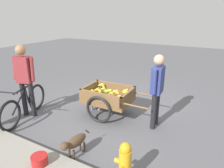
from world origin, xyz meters
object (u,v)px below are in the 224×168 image
(cyclist_person, at_px, (24,75))
(fruit_cart, at_px, (108,98))
(dog, at_px, (75,142))
(vendor_person, at_px, (157,86))
(fire_hydrant, at_px, (125,163))
(plastic_bucket, at_px, (40,163))
(bicycle, at_px, (25,105))

(cyclist_person, bearing_deg, fruit_cart, -150.02)
(dog, bearing_deg, vendor_person, -119.89)
(vendor_person, bearing_deg, fire_hydrant, 92.65)
(vendor_person, relative_size, cyclist_person, 0.93)
(fruit_cart, height_order, fire_hydrant, fruit_cart)
(vendor_person, bearing_deg, dog, 60.11)
(dog, relative_size, plastic_bucket, 2.49)
(fruit_cart, height_order, vendor_person, vendor_person)
(dog, distance_m, plastic_bucket, 0.61)
(bicycle, height_order, cyclist_person, cyclist_person)
(fruit_cart, xyz_separation_m, plastic_bucket, (0.03, 2.11, -0.31))
(bicycle, bearing_deg, dog, 165.40)
(bicycle, relative_size, fire_hydrant, 2.40)
(bicycle, xyz_separation_m, plastic_bucket, (-1.57, 1.01, -0.22))
(fruit_cart, xyz_separation_m, dog, (-0.24, 1.57, -0.17))
(bicycle, xyz_separation_m, dog, (-1.84, 0.48, -0.08))
(dog, distance_m, fire_hydrant, 1.00)
(fire_hydrant, bearing_deg, dog, -6.79)
(bicycle, height_order, plastic_bucket, bicycle)
(vendor_person, bearing_deg, bicycle, 21.90)
(plastic_bucket, bearing_deg, bicycle, -32.89)
(vendor_person, distance_m, bicycle, 3.02)
(vendor_person, distance_m, plastic_bucket, 2.56)
(fire_hydrant, bearing_deg, bicycle, -11.91)
(vendor_person, distance_m, fire_hydrant, 1.81)
(dog, bearing_deg, bicycle, -14.60)
(fruit_cart, distance_m, plastic_bucket, 2.13)
(dog, height_order, fire_hydrant, fire_hydrant)
(vendor_person, height_order, fire_hydrant, vendor_person)
(vendor_person, height_order, cyclist_person, cyclist_person)
(vendor_person, bearing_deg, plastic_bucket, 60.93)
(fruit_cart, distance_m, fire_hydrant, 2.09)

